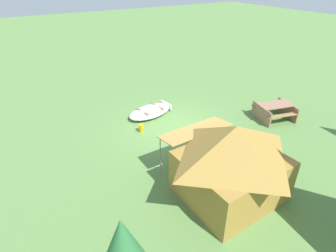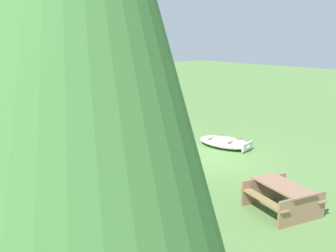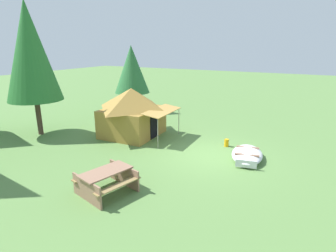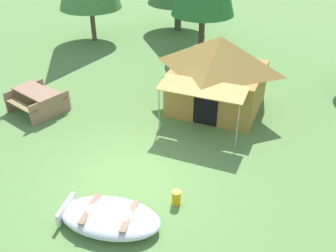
{
  "view_description": "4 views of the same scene",
  "coord_description": "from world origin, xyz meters",
  "px_view_note": "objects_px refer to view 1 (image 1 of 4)",
  "views": [
    {
      "loc": [
        5.78,
        9.09,
        6.23
      ],
      "look_at": [
        0.94,
        1.0,
        0.83
      ],
      "focal_mm": 29.45,
      "sensor_mm": 36.0,
      "label": 1
    },
    {
      "loc": [
        -9.54,
        9.88,
        4.51
      ],
      "look_at": [
        0.79,
        1.12,
        1.24
      ],
      "focal_mm": 40.5,
      "sensor_mm": 36.0,
      "label": 2
    },
    {
      "loc": [
        -10.59,
        -3.82,
        4.56
      ],
      "look_at": [
        0.01,
        1.92,
        1.04
      ],
      "focal_mm": 29.69,
      "sensor_mm": 36.0,
      "label": 3
    },
    {
      "loc": [
        3.98,
        -6.35,
        6.11
      ],
      "look_at": [
        0.32,
        1.59,
        0.72
      ],
      "focal_mm": 39.74,
      "sensor_mm": 36.0,
      "label": 4
    }
  ],
  "objects_px": {
    "picnic_table": "(275,110)",
    "canvas_cabin_tent": "(232,161)",
    "fuel_can": "(141,128)",
    "beached_rowboat": "(150,111)",
    "cooler_box": "(229,167)"
  },
  "relations": [
    {
      "from": "picnic_table",
      "to": "canvas_cabin_tent",
      "type": "bearing_deg",
      "value": 27.32
    },
    {
      "from": "canvas_cabin_tent",
      "to": "picnic_table",
      "type": "xyz_separation_m",
      "value": [
        -5.29,
        -2.73,
        -0.81
      ]
    },
    {
      "from": "canvas_cabin_tent",
      "to": "fuel_can",
      "type": "height_order",
      "value": "canvas_cabin_tent"
    },
    {
      "from": "beached_rowboat",
      "to": "cooler_box",
      "type": "relative_size",
      "value": 4.72
    },
    {
      "from": "canvas_cabin_tent",
      "to": "fuel_can",
      "type": "xyz_separation_m",
      "value": [
        0.66,
        -4.86,
        -1.11
      ]
    },
    {
      "from": "cooler_box",
      "to": "fuel_can",
      "type": "xyz_separation_m",
      "value": [
        1.43,
        -4.04,
        -0.01
      ]
    },
    {
      "from": "beached_rowboat",
      "to": "cooler_box",
      "type": "height_order",
      "value": "beached_rowboat"
    },
    {
      "from": "picnic_table",
      "to": "beached_rowboat",
      "type": "bearing_deg",
      "value": -34.23
    },
    {
      "from": "fuel_can",
      "to": "cooler_box",
      "type": "bearing_deg",
      "value": 109.54
    },
    {
      "from": "picnic_table",
      "to": "cooler_box",
      "type": "xyz_separation_m",
      "value": [
        4.51,
        1.91,
        -0.29
      ]
    },
    {
      "from": "beached_rowboat",
      "to": "canvas_cabin_tent",
      "type": "height_order",
      "value": "canvas_cabin_tent"
    },
    {
      "from": "picnic_table",
      "to": "cooler_box",
      "type": "bearing_deg",
      "value": 22.95
    },
    {
      "from": "cooler_box",
      "to": "beached_rowboat",
      "type": "bearing_deg",
      "value": -85.93
    },
    {
      "from": "canvas_cabin_tent",
      "to": "picnic_table",
      "type": "height_order",
      "value": "canvas_cabin_tent"
    },
    {
      "from": "picnic_table",
      "to": "cooler_box",
      "type": "height_order",
      "value": "picnic_table"
    }
  ]
}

